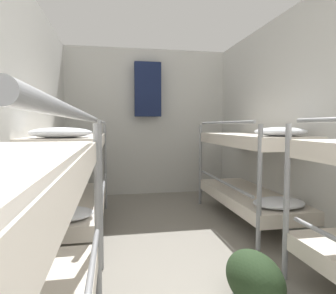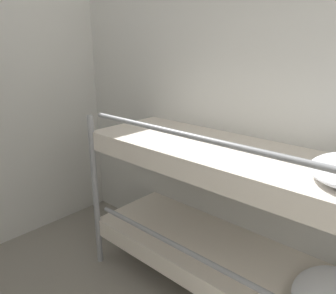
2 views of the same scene
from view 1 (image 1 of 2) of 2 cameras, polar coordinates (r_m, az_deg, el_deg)
name	(u,v)px [view 1 (image 1 of 2)]	position (r m, az deg, el deg)	size (l,w,h in m)	color
wall_left	(2,118)	(2.52, -29.03, 4.87)	(0.06, 5.65, 2.49)	silver
wall_right	(336,119)	(3.11, 29.32, 4.62)	(0.06, 5.65, 2.49)	silver
wall_back	(147,122)	(5.22, -3.99, 4.71)	(2.84, 0.06, 2.49)	silver
bunk_stack_left_far	(72,174)	(3.39, -17.74, -4.83)	(0.68, 1.89, 1.24)	gray
bunk_stack_right_far	(250,169)	(3.73, 15.37, -3.97)	(0.68, 1.89, 1.24)	gray
duffel_bag	(254,278)	(2.26, 16.11, -22.90)	(0.34, 0.54, 0.34)	#23381E
hanging_coat	(148,90)	(5.11, -3.89, 10.87)	(0.44, 0.12, 0.90)	#192347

